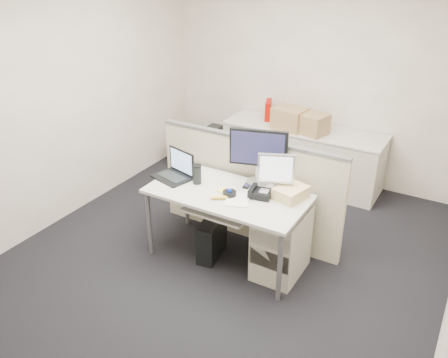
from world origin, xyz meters
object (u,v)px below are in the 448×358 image
Objects in this scene: desk at (227,199)px; monitor_main at (258,157)px; laptop at (171,166)px; desk_phone at (260,194)px.

desk is 0.49m from monitor_main.
laptop is at bearing -172.88° from monitor_main.
laptop is 0.93m from desk_phone.
monitor_main is at bearing 111.96° from desk_phone.
desk is at bearing -175.11° from desk_phone.
monitor_main is 0.37m from desk_phone.
desk is 0.65m from laptop.
desk_phone is at bearing -74.70° from monitor_main.
desk is 4.24× the size of laptop.
desk_phone is at bearing 14.93° from desk.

